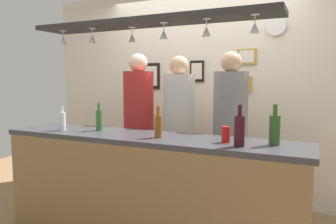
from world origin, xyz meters
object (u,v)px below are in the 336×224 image
Objects in this scene: picture_frame_crest at (197,71)px; picture_frame_lower_pair at (239,84)px; picture_frame_upper_small at (247,57)px; wall_clock at (276,26)px; bottle_champagne_green at (275,129)px; person_left_red_shirt at (139,116)px; person_right_grey_shirt at (230,122)px; bottle_wine_dark_red at (239,130)px; picture_frame_caricature at (151,76)px; drink_can at (226,134)px; bottle_soda_clear at (62,121)px; bottle_beer_amber_tall at (158,125)px; bottle_beer_green_import at (99,119)px; person_middle_white_patterned_shirt at (179,120)px.

picture_frame_lower_pair is at bearing 0.00° from picture_frame_crest.
wall_clock is at bearing -1.13° from picture_frame_upper_small.
bottle_champagne_green is at bearing -70.01° from picture_frame_upper_small.
wall_clock is at bearing -0.39° from picture_frame_crest.
person_left_red_shirt is 1.01× the size of person_right_grey_shirt.
bottle_wine_dark_red is 2.19m from picture_frame_caricature.
drink_can is at bearing -78.26° from person_right_grey_shirt.
person_right_grey_shirt is 1.62m from bottle_soda_clear.
bottle_beer_amber_tall is (0.64, -0.78, 0.03)m from person_left_red_shirt.
bottle_beer_green_import is at bearing 173.06° from bottle_wine_dark_red.
wall_clock is (0.32, 0.66, 1.01)m from person_right_grey_shirt.
drink_can is at bearing -45.08° from picture_frame_caricature.
bottle_soda_clear is at bearing -148.79° from person_right_grey_shirt.
person_middle_white_patterned_shirt is 6.62× the size of picture_frame_crest.
person_right_grey_shirt is 5.82× the size of picture_frame_lower_pair.
wall_clock is (0.40, -0.01, 0.65)m from picture_frame_lower_pair.
bottle_beer_green_import is 1.58m from bottle_champagne_green.
person_middle_white_patterned_shirt reaches higher than picture_frame_crest.
bottle_beer_green_import and bottle_beer_amber_tall have the same top height.
drink_can is at bearing -84.13° from picture_frame_upper_small.
wall_clock reaches higher than picture_frame_caricature.
picture_frame_upper_small reaches higher than picture_frame_caricature.
picture_frame_crest is at bearing 129.07° from bottle_champagne_green.
person_left_red_shirt reaches higher than picture_frame_crest.
bottle_soda_clear is (-0.83, -0.84, 0.05)m from person_middle_white_patterned_shirt.
drink_can is 1.68m from picture_frame_crest.
bottle_beer_amber_tall is at bearing 173.91° from bottle_wine_dark_red.
bottle_beer_green_import is 1.00× the size of bottle_beer_amber_tall.
bottle_beer_amber_tall is 1.18× the size of wall_clock.
bottle_champagne_green is 2.25m from picture_frame_caricature.
bottle_champagne_green is (1.55, -0.69, 0.05)m from person_left_red_shirt.
bottle_soda_clear is 0.77× the size of bottle_champagne_green.
person_left_red_shirt is at bearing -145.76° from picture_frame_lower_pair.
bottle_beer_amber_tall is (-0.41, -0.78, 0.04)m from person_right_grey_shirt.
bottle_beer_amber_tall is 0.91m from bottle_champagne_green.
picture_frame_caricature reaches higher than bottle_champagne_green.
picture_frame_crest reaches higher than picture_frame_lower_pair.
picture_frame_lower_pair is at bearing 34.24° from person_left_red_shirt.
picture_frame_lower_pair reaches higher than bottle_soda_clear.
bottle_champagne_green is 1.66m from wall_clock.
bottle_wine_dark_red is at bearing -91.64° from wall_clock.
picture_frame_upper_small is at bearing 0.00° from picture_frame_caricature.
bottle_beer_green_import is 0.87× the size of bottle_wine_dark_red.
bottle_beer_amber_tall is at bearing -50.52° from person_left_red_shirt.
bottle_wine_dark_red is (1.33, -0.85, 0.05)m from person_left_red_shirt.
wall_clock is at bearing 63.07° from bottle_beer_amber_tall.
drink_can is (-0.35, -0.05, -0.06)m from bottle_champagne_green.
person_middle_white_patterned_shirt is at bearing -125.85° from picture_frame_lower_pair.
bottle_beer_green_import is 1.71m from picture_frame_lower_pair.
drink_can is 1.73m from wall_clock.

